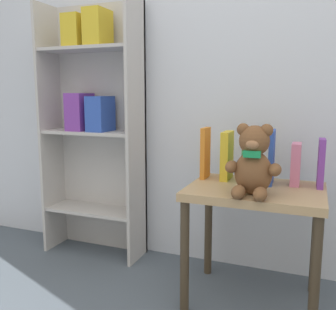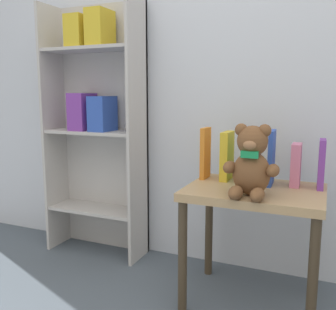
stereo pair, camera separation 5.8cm
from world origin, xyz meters
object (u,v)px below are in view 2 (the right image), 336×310
object	(u,v)px
book_standing_blue	(271,158)
book_standing_pink	(296,165)
book_standing_orange	(205,153)
book_standing_yellow	(227,156)
bookshelf_side	(97,116)
book_standing_purple	(321,164)
book_standing_green	(248,160)
display_table	(254,207)
teddy_bear	(251,164)

from	to	relation	value
book_standing_blue	book_standing_pink	distance (m)	0.11
book_standing_orange	book_standing_yellow	xyz separation A→B (m)	(0.11, 0.01, -0.01)
bookshelf_side	book_standing_purple	distance (m)	1.27
book_standing_green	book_standing_pink	xyz separation A→B (m)	(0.21, 0.02, -0.01)
bookshelf_side	display_table	world-z (taller)	bookshelf_side
book_standing_yellow	book_standing_pink	world-z (taller)	book_standing_yellow
book_standing_green	book_standing_blue	bearing A→B (deg)	3.87
book_standing_yellow	book_standing_purple	world-z (taller)	book_standing_yellow
bookshelf_side	book_standing_pink	distance (m)	1.17
display_table	book_standing_purple	size ratio (longest dim) A/B	2.70
book_standing_yellow	display_table	bearing A→B (deg)	-37.01
book_standing_yellow	book_standing_purple	bearing A→B (deg)	-1.69
bookshelf_side	display_table	distance (m)	1.08
book_standing_pink	book_standing_blue	bearing A→B (deg)	-171.89
display_table	book_standing_yellow	size ratio (longest dim) A/B	2.52
display_table	book_standing_blue	distance (m)	0.24
display_table	book_standing_orange	bearing A→B (deg)	157.40
book_standing_blue	teddy_bear	bearing A→B (deg)	-104.12
teddy_bear	book_standing_purple	size ratio (longest dim) A/B	1.35
bookshelf_side	book_standing_green	distance (m)	0.96
book_standing_yellow	book_standing_green	bearing A→B (deg)	-13.44
teddy_bear	book_standing_pink	xyz separation A→B (m)	(0.15, 0.25, -0.04)
display_table	teddy_bear	world-z (taller)	teddy_bear
book_standing_green	display_table	bearing A→B (deg)	-59.66
book_standing_orange	book_standing_pink	distance (m)	0.43
display_table	book_standing_yellow	world-z (taller)	book_standing_yellow
display_table	teddy_bear	bearing A→B (deg)	-87.83
bookshelf_side	teddy_bear	xyz separation A→B (m)	(0.99, -0.37, -0.15)
book_standing_orange	book_standing_pink	world-z (taller)	book_standing_orange
teddy_bear	book_standing_pink	distance (m)	0.29
bookshelf_side	book_standing_pink	size ratio (longest dim) A/B	7.62
teddy_bear	book_standing_orange	size ratio (longest dim) A/B	1.18
teddy_bear	book_standing_pink	world-z (taller)	teddy_bear
bookshelf_side	book_standing_blue	distance (m)	1.06
book_standing_blue	book_standing_purple	xyz separation A→B (m)	(0.21, 0.01, -0.02)
book_standing_orange	display_table	bearing A→B (deg)	-21.71
book_standing_green	book_standing_pink	distance (m)	0.21
book_standing_blue	book_standing_pink	world-z (taller)	book_standing_blue
display_table	book_standing_yellow	distance (m)	0.29
book_standing_purple	display_table	bearing A→B (deg)	-159.69
teddy_bear	book_standing_orange	world-z (taller)	teddy_bear
display_table	book_standing_orange	world-z (taller)	book_standing_orange
bookshelf_side	book_standing_orange	bearing A→B (deg)	-10.46
book_standing_green	book_standing_pink	world-z (taller)	book_standing_green
book_standing_blue	book_standing_green	bearing A→B (deg)	-179.40
display_table	teddy_bear	size ratio (longest dim) A/B	2.00
book_standing_orange	book_standing_purple	size ratio (longest dim) A/B	1.14
bookshelf_side	book_standing_yellow	bearing A→B (deg)	-8.52
bookshelf_side	book_standing_orange	world-z (taller)	bookshelf_side
teddy_bear	book_standing_green	distance (m)	0.23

